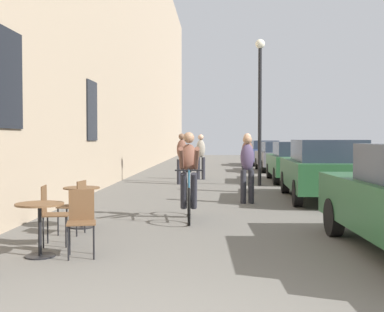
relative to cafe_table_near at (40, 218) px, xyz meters
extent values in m
cube|color=tan|center=(-1.45, 11.02, 5.96)|extent=(0.50, 68.00, 12.96)
cube|color=black|center=(-1.18, 1.85, 2.08)|extent=(0.04, 1.10, 1.70)
cube|color=black|center=(-1.18, 7.54, 1.85)|extent=(0.04, 1.10, 1.70)
cylinder|color=black|center=(0.00, 0.00, -0.51)|extent=(0.40, 0.40, 0.02)
cylinder|color=black|center=(0.00, 0.00, -0.16)|extent=(0.05, 0.05, 0.67)
cylinder|color=brown|center=(0.00, 0.00, 0.19)|extent=(0.64, 0.64, 0.02)
cylinder|color=black|center=(0.14, 0.88, -0.30)|extent=(0.02, 0.02, 0.45)
cylinder|color=black|center=(0.18, 0.56, -0.30)|extent=(0.02, 0.02, 0.45)
cylinder|color=black|center=(-0.18, 0.84, -0.30)|extent=(0.02, 0.02, 0.45)
cylinder|color=black|center=(-0.14, 0.52, -0.30)|extent=(0.02, 0.02, 0.45)
cube|color=brown|center=(0.00, 0.70, -0.06)|extent=(0.43, 0.43, 0.02)
cube|color=brown|center=(-0.18, 0.67, 0.16)|extent=(0.07, 0.34, 0.42)
cylinder|color=black|center=(0.76, -0.12, -0.30)|extent=(0.02, 0.02, 0.45)
cylinder|color=black|center=(0.44, -0.20, -0.30)|extent=(0.02, 0.02, 0.45)
cylinder|color=black|center=(0.68, 0.20, -0.30)|extent=(0.02, 0.02, 0.45)
cylinder|color=black|center=(0.37, 0.12, -0.30)|extent=(0.02, 0.02, 0.45)
cube|color=brown|center=(0.56, 0.00, -0.06)|extent=(0.46, 0.46, 0.02)
cube|color=brown|center=(0.52, 0.17, 0.16)|extent=(0.34, 0.10, 0.42)
cylinder|color=black|center=(-0.03, 2.17, -0.51)|extent=(0.40, 0.40, 0.02)
cylinder|color=black|center=(-0.03, 2.17, -0.16)|extent=(0.05, 0.05, 0.67)
cylinder|color=brown|center=(-0.03, 2.17, 0.19)|extent=(0.64, 0.64, 0.02)
cylinder|color=black|center=(-0.21, 1.42, -0.30)|extent=(0.02, 0.02, 0.45)
cylinder|color=black|center=(-0.16, 1.74, -0.30)|extent=(0.02, 0.02, 0.45)
cylinder|color=black|center=(0.11, 1.37, -0.30)|extent=(0.02, 0.02, 0.45)
cylinder|color=black|center=(0.16, 1.69, -0.30)|extent=(0.02, 0.02, 0.45)
cube|color=brown|center=(-0.03, 1.56, -0.06)|extent=(0.43, 0.43, 0.02)
cube|color=brown|center=(0.15, 1.53, 0.16)|extent=(0.07, 0.34, 0.42)
torus|color=black|center=(1.86, 2.54, -0.19)|extent=(0.09, 0.71, 0.71)
torus|color=black|center=(1.80, 3.59, -0.19)|extent=(0.09, 0.71, 0.71)
cylinder|color=#286084|center=(1.80, 3.50, 0.09)|extent=(0.05, 0.22, 0.58)
cylinder|color=#286084|center=(1.83, 3.00, 0.43)|extent=(0.09, 0.83, 0.14)
cylinder|color=#286084|center=(1.86, 2.57, 0.14)|extent=(0.04, 0.09, 0.67)
cylinder|color=#286084|center=(1.83, 3.09, -0.15)|extent=(0.10, 1.00, 0.12)
cylinder|color=black|center=(1.86, 2.59, 0.48)|extent=(0.52, 0.06, 0.03)
ellipsoid|color=black|center=(1.81, 3.41, 0.41)|extent=(0.12, 0.24, 0.06)
ellipsoid|color=brown|center=(1.81, 3.33, 0.68)|extent=(0.36, 0.37, 0.59)
sphere|color=#A57A5B|center=(1.82, 3.29, 1.08)|extent=(0.22, 0.22, 0.22)
cylinder|color=#26262D|center=(1.92, 3.26, 0.03)|extent=(0.15, 0.40, 0.75)
cylinder|color=#26262D|center=(1.72, 3.25, 0.03)|extent=(0.15, 0.40, 0.75)
cylinder|color=brown|center=(1.98, 2.95, 0.68)|extent=(0.15, 0.75, 0.48)
cylinder|color=brown|center=(1.70, 2.94, 0.68)|extent=(0.12, 0.75, 0.48)
cylinder|color=#26262D|center=(3.22, 5.65, -0.11)|extent=(0.14, 0.14, 0.81)
cylinder|color=#26262D|center=(3.02, 5.61, -0.11)|extent=(0.14, 0.14, 0.81)
ellipsoid|color=#4C3D5B|center=(3.12, 5.63, 0.61)|extent=(0.38, 0.30, 0.64)
sphere|color=#A57A5B|center=(3.12, 5.63, 1.03)|extent=(0.22, 0.22, 0.22)
cylinder|color=#26262D|center=(3.38, 8.18, -0.09)|extent=(0.14, 0.14, 0.85)
cylinder|color=#26262D|center=(3.18, 8.15, -0.09)|extent=(0.14, 0.14, 0.85)
ellipsoid|color=brown|center=(3.28, 8.17, 0.67)|extent=(0.37, 0.29, 0.68)
sphere|color=tan|center=(3.28, 8.17, 1.11)|extent=(0.22, 0.22, 0.22)
cylinder|color=#26262D|center=(1.08, 10.59, -0.09)|extent=(0.14, 0.14, 0.86)
cylinder|color=#26262D|center=(1.27, 10.60, -0.09)|extent=(0.14, 0.14, 0.86)
ellipsoid|color=brown|center=(1.17, 10.59, 0.68)|extent=(0.36, 0.26, 0.68)
sphere|color=brown|center=(1.17, 10.59, 1.12)|extent=(0.22, 0.22, 0.22)
cylinder|color=#26262D|center=(1.87, 12.63, -0.09)|extent=(0.14, 0.14, 0.86)
cylinder|color=#26262D|center=(1.67, 12.64, -0.09)|extent=(0.14, 0.14, 0.86)
ellipsoid|color=#9E9384|center=(1.77, 12.64, 0.67)|extent=(0.35, 0.26, 0.68)
sphere|color=tan|center=(1.77, 12.64, 1.11)|extent=(0.22, 0.22, 0.22)
cylinder|color=black|center=(3.82, 10.29, 1.78)|extent=(0.12, 0.12, 4.60)
sphere|color=silver|center=(3.82, 10.29, 4.22)|extent=(0.32, 0.32, 0.32)
cylinder|color=black|center=(4.27, 1.62, -0.21)|extent=(0.22, 0.62, 0.61)
cube|color=#23512D|center=(5.12, 6.49, 0.15)|extent=(1.97, 4.43, 0.71)
cube|color=#283342|center=(5.10, 5.97, 0.77)|extent=(1.61, 2.41, 0.53)
cylinder|color=black|center=(4.36, 7.96, -0.21)|extent=(0.23, 0.64, 0.63)
cylinder|color=black|center=(6.00, 7.89, -0.21)|extent=(0.23, 0.64, 0.63)
cylinder|color=black|center=(4.25, 5.08, -0.21)|extent=(0.23, 0.64, 0.63)
cylinder|color=black|center=(5.89, 5.02, -0.21)|extent=(0.23, 0.64, 0.63)
cube|color=#23512D|center=(5.22, 11.87, 0.11)|extent=(1.79, 4.16, 0.67)
cube|color=#283342|center=(5.21, 11.37, 0.70)|extent=(1.48, 2.26, 0.50)
cylinder|color=black|center=(4.47, 13.24, -0.22)|extent=(0.20, 0.60, 0.59)
cylinder|color=black|center=(6.02, 13.21, -0.22)|extent=(0.20, 0.60, 0.59)
cylinder|color=black|center=(4.41, 10.52, -0.22)|extent=(0.20, 0.60, 0.59)
cylinder|color=black|center=(5.97, 10.49, -0.22)|extent=(0.20, 0.60, 0.59)
cube|color=#595960|center=(5.26, 17.76, 0.10)|extent=(1.75, 4.05, 0.65)
cube|color=#283342|center=(5.27, 17.28, 0.67)|extent=(1.45, 2.20, 0.49)
cylinder|color=black|center=(4.48, 19.07, -0.23)|extent=(0.20, 0.58, 0.58)
cylinder|color=black|center=(5.99, 19.10, -0.23)|extent=(0.20, 0.58, 0.58)
cylinder|color=black|center=(4.54, 16.42, -0.23)|extent=(0.20, 0.58, 0.58)
cylinder|color=black|center=(6.05, 16.45, -0.23)|extent=(0.20, 0.58, 0.58)
cube|color=#384C84|center=(5.19, 23.16, 0.11)|extent=(1.72, 4.12, 0.67)
cube|color=#283342|center=(5.19, 22.67, 0.69)|extent=(1.44, 2.23, 0.50)
cylinder|color=black|center=(4.40, 24.52, -0.22)|extent=(0.19, 0.59, 0.59)
cylinder|color=black|center=(5.96, 24.52, -0.22)|extent=(0.19, 0.59, 0.59)
cylinder|color=black|center=(4.42, 21.80, -0.22)|extent=(0.19, 0.59, 0.59)
cylinder|color=black|center=(5.97, 21.81, -0.22)|extent=(0.19, 0.59, 0.59)
camera|label=1|loc=(2.35, -6.50, 1.06)|focal=46.53mm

